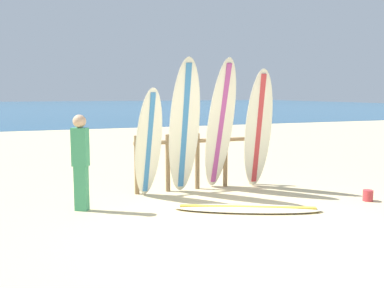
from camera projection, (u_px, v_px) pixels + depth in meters
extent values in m
plane|color=#D3BC8C|center=(251.00, 232.00, 5.92)|extent=(120.00, 120.00, 0.00)
cube|color=#1E5984|center=(50.00, 107.00, 59.67)|extent=(120.00, 80.00, 0.01)
cylinder|color=olive|center=(137.00, 165.00, 8.06)|extent=(0.09, 0.09, 1.13)
cylinder|color=olive|center=(168.00, 163.00, 8.28)|extent=(0.09, 0.09, 1.13)
cylinder|color=olive|center=(197.00, 161.00, 8.50)|extent=(0.09, 0.09, 1.13)
cylinder|color=olive|center=(225.00, 160.00, 8.73)|extent=(0.09, 0.09, 1.13)
cylinder|color=olive|center=(252.00, 158.00, 8.95)|extent=(0.09, 0.09, 1.13)
cylinder|color=olive|center=(197.00, 141.00, 8.46)|extent=(2.59, 0.08, 0.08)
ellipsoid|color=silver|center=(149.00, 144.00, 7.64)|extent=(0.50, 0.74, 2.03)
cube|color=#3372B2|center=(149.00, 144.00, 7.64)|extent=(0.10, 0.68, 1.87)
ellipsoid|color=silver|center=(184.00, 128.00, 7.88)|extent=(0.66, 0.90, 2.57)
cube|color=#3372B2|center=(184.00, 128.00, 7.88)|extent=(0.19, 0.79, 2.37)
ellipsoid|color=silver|center=(220.00, 125.00, 8.32)|extent=(0.57, 0.83, 2.59)
cube|color=#A53F8C|center=(220.00, 125.00, 8.32)|extent=(0.11, 0.77, 2.39)
ellipsoid|color=silver|center=(258.00, 130.00, 8.46)|extent=(0.66, 0.73, 2.40)
cube|color=#B73338|center=(258.00, 130.00, 8.46)|extent=(0.22, 0.60, 2.21)
ellipsoid|color=beige|center=(247.00, 209.00, 6.97)|extent=(2.41, 1.50, 0.07)
cube|color=gold|center=(247.00, 209.00, 6.97)|extent=(2.06, 1.03, 0.08)
cube|color=#3F9966|center=(82.00, 188.00, 6.95)|extent=(0.25, 0.23, 0.74)
cube|color=#3F9966|center=(80.00, 147.00, 6.87)|extent=(0.30, 0.27, 0.63)
sphere|color=tan|center=(79.00, 121.00, 6.82)|extent=(0.21, 0.21, 0.21)
cylinder|color=#B73338|center=(368.00, 196.00, 7.59)|extent=(0.18, 0.18, 0.20)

